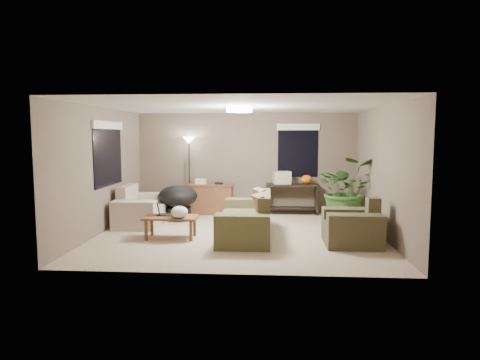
# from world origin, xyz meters

# --- Properties ---
(room_shell) EXTENTS (5.50, 5.50, 5.50)m
(room_shell) POSITION_xyz_m (0.00, 0.00, 1.25)
(room_shell) COLOR #C2AF90
(room_shell) RESTS_ON ground
(main_sofa) EXTENTS (0.95, 2.20, 0.85)m
(main_sofa) POSITION_xyz_m (0.18, -0.24, 0.29)
(main_sofa) COLOR brown
(main_sofa) RESTS_ON ground
(throw_pillows) EXTENTS (0.37, 1.40, 0.47)m
(throw_pillows) POSITION_xyz_m (0.43, -0.24, 0.65)
(throw_pillows) COLOR #8C7251
(throw_pillows) RESTS_ON main_sofa
(loveseat) EXTENTS (0.90, 1.60, 0.85)m
(loveseat) POSITION_xyz_m (-2.22, 0.81, 0.30)
(loveseat) COLOR beige
(loveseat) RESTS_ON ground
(armchair) EXTENTS (0.95, 1.00, 0.85)m
(armchair) POSITION_xyz_m (2.08, -0.70, 0.30)
(armchair) COLOR #48432B
(armchair) RESTS_ON ground
(coffee_table) EXTENTS (1.00, 0.55, 0.42)m
(coffee_table) POSITION_xyz_m (-1.27, -0.47, 0.36)
(coffee_table) COLOR brown
(coffee_table) RESTS_ON ground
(laptop) EXTENTS (0.40, 0.26, 0.24)m
(laptop) POSITION_xyz_m (-1.44, -0.37, 0.48)
(laptop) COLOR black
(laptop) RESTS_ON coffee_table
(plastic_bag) EXTENTS (0.37, 0.34, 0.22)m
(plastic_bag) POSITION_xyz_m (-1.07, -0.62, 0.53)
(plastic_bag) COLOR white
(plastic_bag) RESTS_ON coffee_table
(desk) EXTENTS (1.10, 0.50, 0.75)m
(desk) POSITION_xyz_m (-0.85, 2.09, 0.38)
(desk) COLOR brown
(desk) RESTS_ON ground
(desk_papers) EXTENTS (0.70, 0.29, 0.12)m
(desk_papers) POSITION_xyz_m (-1.01, 2.08, 0.80)
(desk_papers) COLOR silver
(desk_papers) RESTS_ON desk
(console_table) EXTENTS (1.30, 0.40, 0.75)m
(console_table) POSITION_xyz_m (1.15, 2.21, 0.44)
(console_table) COLOR black
(console_table) RESTS_ON ground
(pumpkin) EXTENTS (0.30, 0.30, 0.22)m
(pumpkin) POSITION_xyz_m (1.50, 2.21, 0.86)
(pumpkin) COLOR orange
(pumpkin) RESTS_ON console_table
(cardboard_box) EXTENTS (0.46, 0.37, 0.31)m
(cardboard_box) POSITION_xyz_m (0.90, 2.21, 0.90)
(cardboard_box) COLOR beige
(cardboard_box) RESTS_ON console_table
(papasan_chair) EXTENTS (1.13, 1.13, 0.80)m
(papasan_chair) POSITION_xyz_m (-1.51, 1.28, 0.47)
(papasan_chair) COLOR black
(papasan_chair) RESTS_ON ground
(floor_lamp) EXTENTS (0.32, 0.32, 1.91)m
(floor_lamp) POSITION_xyz_m (-1.42, 2.25, 1.60)
(floor_lamp) COLOR black
(floor_lamp) RESTS_ON ground
(ceiling_fixture) EXTENTS (0.50, 0.50, 0.10)m
(ceiling_fixture) POSITION_xyz_m (0.00, 0.00, 2.44)
(ceiling_fixture) COLOR white
(ceiling_fixture) RESTS_ON room_shell
(houseplant) EXTENTS (1.33, 1.48, 1.15)m
(houseplant) POSITION_xyz_m (2.31, 1.30, 0.58)
(houseplant) COLOR #2D5923
(houseplant) RESTS_ON ground
(cat_scratching_post) EXTENTS (0.32, 0.32, 0.50)m
(cat_scratching_post) POSITION_xyz_m (2.23, 0.11, 0.21)
(cat_scratching_post) COLOR tan
(cat_scratching_post) RESTS_ON ground
(window_left) EXTENTS (0.05, 1.56, 1.33)m
(window_left) POSITION_xyz_m (-2.73, 0.30, 1.78)
(window_left) COLOR black
(window_left) RESTS_ON room_shell
(window_back) EXTENTS (1.06, 0.05, 1.33)m
(window_back) POSITION_xyz_m (1.30, 2.48, 1.79)
(window_back) COLOR black
(window_back) RESTS_ON room_shell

